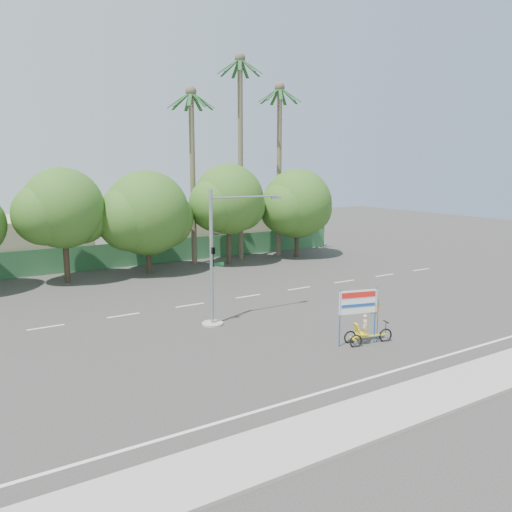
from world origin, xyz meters
TOP-DOWN VIEW (x-y plane):
  - ground at (0.00, 0.00)m, footprint 120.00×120.00m
  - sidewalk_near at (0.00, -7.50)m, footprint 50.00×2.40m
  - fence at (0.00, 21.50)m, footprint 38.00×0.08m
  - building_left at (-10.00, 26.00)m, footprint 12.00×8.00m
  - building_right at (8.00, 26.00)m, footprint 14.00×8.00m
  - tree_left at (-7.05, 18.00)m, footprint 6.66×5.60m
  - tree_center at (-1.05, 18.00)m, footprint 7.62×6.40m
  - tree_right at (5.95, 18.00)m, footprint 6.90×5.80m
  - tree_far_right at (12.95, 18.00)m, footprint 7.38×6.20m
  - palm_tall at (8.00, 19.50)m, footprint 3.73×3.79m
  - palm_mid at (12.00, 19.50)m, footprint 3.73×3.79m
  - palm_short at (3.50, 19.50)m, footprint 3.73×3.79m
  - traffic_signal at (-2.20, 3.98)m, footprint 4.72×1.10m
  - trike_billboard at (2.12, -2.20)m, footprint 2.69×1.04m

SIDE VIEW (x-z plane):
  - ground at x=0.00m, z-range 0.00..0.00m
  - sidewalk_near at x=0.00m, z-range 0.00..0.12m
  - fence at x=0.00m, z-range 0.00..2.00m
  - trike_billboard at x=2.12m, z-range -0.26..2.45m
  - building_right at x=8.00m, z-range 0.00..3.60m
  - building_left at x=-10.00m, z-range 0.00..4.00m
  - traffic_signal at x=-2.20m, z-range -0.58..6.42m
  - tree_center at x=-1.05m, z-range 0.54..8.39m
  - tree_far_right at x=12.95m, z-range 0.68..8.61m
  - tree_left at x=-7.05m, z-range 1.02..9.09m
  - tree_right at x=5.95m, z-range 1.06..9.42m
  - palm_short at x=3.50m, z-range 1.64..16.09m
  - palm_mid at x=12.00m, z-range 1.67..17.12m
  - palm_tall at x=8.00m, z-range 1.74..19.19m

